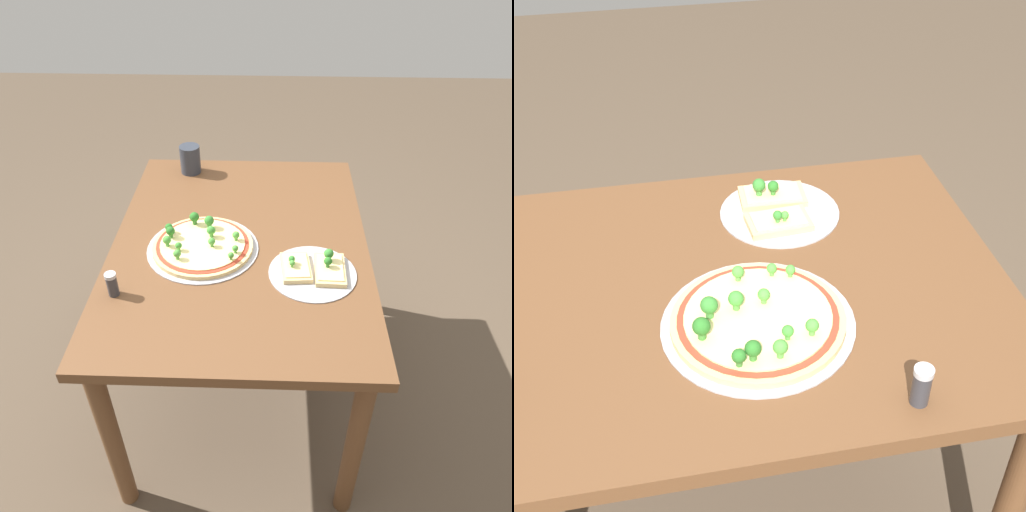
% 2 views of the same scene
% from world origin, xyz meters
% --- Properties ---
extents(ground_plane, '(8.00, 8.00, 0.00)m').
position_xyz_m(ground_plane, '(0.00, 0.00, 0.00)').
color(ground_plane, brown).
extents(dining_table, '(1.18, 0.87, 0.75)m').
position_xyz_m(dining_table, '(0.00, 0.00, 0.65)').
color(dining_table, brown).
rests_on(dining_table, ground_plane).
extents(pizza_tray_whole, '(0.38, 0.38, 0.07)m').
position_xyz_m(pizza_tray_whole, '(-0.05, 0.12, 0.77)').
color(pizza_tray_whole, '#A3A3A8').
rests_on(pizza_tray_whole, dining_table).
extents(pizza_tray_slice, '(0.28, 0.28, 0.07)m').
position_xyz_m(pizza_tray_slice, '(-0.16, -0.24, 0.77)').
color(pizza_tray_slice, '#A3A3A8').
rests_on(pizza_tray_slice, dining_table).
extents(drinking_cup, '(0.08, 0.08, 0.12)m').
position_xyz_m(drinking_cup, '(0.48, 0.24, 0.81)').
color(drinking_cup, '#2D333D').
rests_on(drinking_cup, dining_table).
extents(condiment_shaker, '(0.03, 0.03, 0.08)m').
position_xyz_m(condiment_shaker, '(-0.29, 0.36, 0.79)').
color(condiment_shaker, '#333338').
rests_on(condiment_shaker, dining_table).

